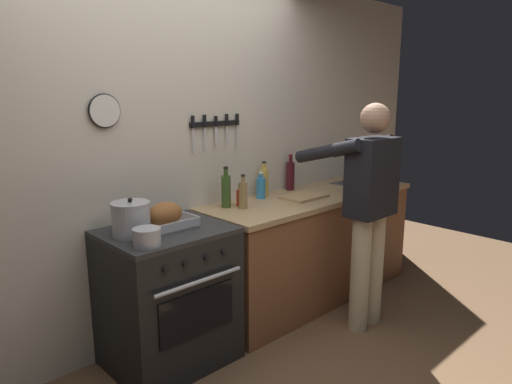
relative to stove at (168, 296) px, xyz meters
name	(u,v)px	position (x,y,z in m)	size (l,w,h in m)	color
wall_back	(161,156)	(0.22, 0.36, 0.85)	(6.00, 0.13, 2.60)	beige
counter_block	(312,245)	(1.43, 0.00, 0.01)	(2.03, 0.65, 0.90)	brown
stove	(168,296)	(0.00, 0.00, 0.00)	(0.76, 0.67, 0.90)	black
person_cook	(368,202)	(1.33, -0.59, 0.50)	(0.51, 0.63, 1.66)	#C6B793
roasting_pan	(165,217)	(0.02, 0.02, 0.52)	(0.35, 0.26, 0.17)	#B7B7BC
stock_pot	(131,219)	(-0.21, 0.03, 0.55)	(0.23, 0.23, 0.23)	#B7B7BC
saucepan	(147,237)	(-0.25, -0.20, 0.50)	(0.16, 0.16, 0.10)	#B7B7BC
cutting_board	(304,196)	(1.29, -0.03, 0.46)	(0.36, 0.24, 0.02)	tan
bottle_vinegar	(243,194)	(0.70, 0.05, 0.55)	(0.06, 0.06, 0.25)	#997F4C
bottle_hot_sauce	(240,197)	(0.74, 0.14, 0.51)	(0.05, 0.05, 0.16)	red
bottle_olive_oil	(226,190)	(0.63, 0.16, 0.58)	(0.07, 0.07, 0.30)	#385623
bottle_cooking_oil	(264,182)	(1.09, 0.24, 0.57)	(0.07, 0.07, 0.29)	gold
bottle_dish_soap	(261,188)	(1.01, 0.19, 0.54)	(0.07, 0.07, 0.21)	#338CCC
bottle_wine_red	(290,175)	(1.42, 0.25, 0.58)	(0.07, 0.07, 0.31)	#47141E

